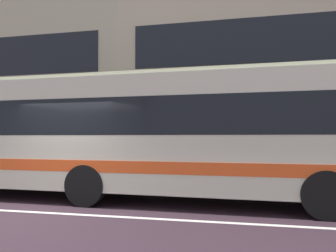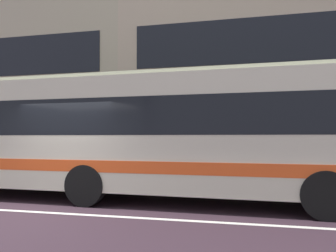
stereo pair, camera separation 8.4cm
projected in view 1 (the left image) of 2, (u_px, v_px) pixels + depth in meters
name	position (u px, v px, depth m)	size (l,w,h in m)	color
ground_plane	(45.00, 213.00, 7.84)	(160.00, 160.00, 0.00)	#31212A
lane_centre_line	(45.00, 213.00, 7.84)	(60.00, 0.16, 0.01)	silver
hedge_row_far	(174.00, 169.00, 12.62)	(16.84, 1.10, 1.07)	#2E5223
transit_bus	(131.00, 132.00, 9.57)	(11.38, 2.98, 3.25)	beige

